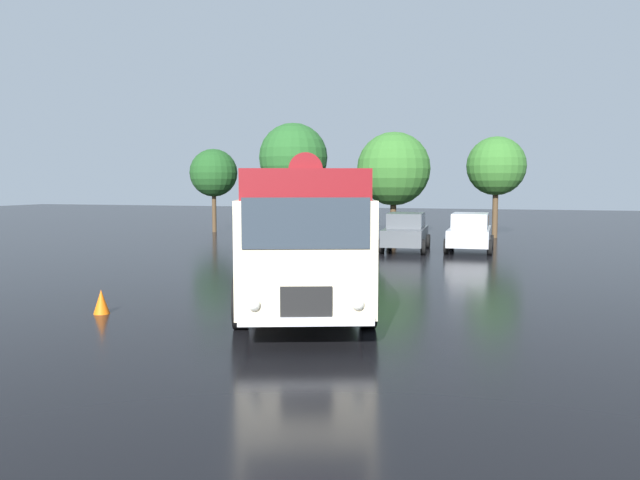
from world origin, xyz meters
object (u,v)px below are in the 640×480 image
vintage_bus (303,226)px  car_mid_left (406,231)px  box_van (281,218)px  traffic_cone (101,302)px  car_near_left (340,230)px  car_mid_right (470,232)px

vintage_bus → car_mid_left: 12.52m
vintage_bus → car_mid_left: size_ratio=2.41×
box_van → traffic_cone: 15.43m
vintage_bus → car_near_left: 12.50m
car_mid_right → box_van: (-8.57, -0.60, 0.52)m
car_mid_left → box_van: 5.87m
car_mid_left → box_van: size_ratio=0.73×
vintage_bus → traffic_cone: vintage_bus is taller
vintage_bus → car_near_left: vintage_bus is taller
car_near_left → car_mid_left: size_ratio=0.98×
vintage_bus → car_mid_right: vintage_bus is taller
car_mid_right → box_van: box_van is taller
vintage_bus → car_near_left: bearing=100.6°
traffic_cone → car_near_left: bearing=84.1°
vintage_bus → traffic_cone: size_ratio=18.79×
car_mid_right → box_van: bearing=-176.0°
vintage_bus → car_mid_left: bearing=87.1°
car_mid_left → vintage_bus: bearing=-92.9°
car_mid_left → traffic_cone: size_ratio=7.80×
vintage_bus → car_near_left: (-2.29, 12.24, -1.05)m
car_mid_right → traffic_cone: (-7.22, -15.93, -0.57)m
vintage_bus → box_van: bearing=112.8°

